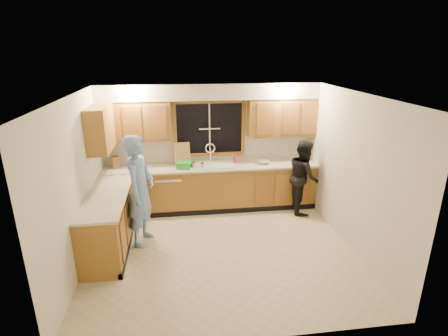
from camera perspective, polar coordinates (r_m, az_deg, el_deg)
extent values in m
plane|color=beige|center=(5.86, -0.40, -13.17)|extent=(4.20, 4.20, 0.00)
plane|color=white|center=(5.00, -0.47, 11.88)|extent=(4.20, 4.20, 0.00)
plane|color=silver|center=(7.10, -2.35, 3.70)|extent=(4.20, 0.00, 4.20)
plane|color=silver|center=(5.47, -22.84, -2.54)|extent=(0.00, 3.80, 3.80)
plane|color=silver|center=(5.92, 20.16, -0.61)|extent=(0.00, 3.80, 3.80)
cube|color=olive|center=(7.08, -2.03, -3.27)|extent=(4.20, 0.60, 0.88)
cube|color=olive|center=(6.03, -18.27, -8.42)|extent=(0.60, 1.90, 0.88)
cube|color=beige|center=(6.90, -2.07, 0.22)|extent=(4.20, 0.63, 0.04)
cube|color=beige|center=(5.84, -18.58, -4.40)|extent=(0.63, 1.90, 0.04)
cube|color=olive|center=(6.83, -14.37, 7.47)|extent=(1.35, 0.33, 0.75)
cube|color=olive|center=(7.08, 9.39, 8.20)|extent=(1.35, 0.33, 0.75)
cube|color=olive|center=(6.32, -19.57, 6.07)|extent=(0.33, 0.90, 0.75)
cube|color=beige|center=(6.72, -2.33, 12.39)|extent=(4.20, 0.35, 0.30)
cube|color=black|center=(7.01, -2.38, 6.45)|extent=(1.30, 0.01, 1.00)
cube|color=olive|center=(6.91, -2.44, 10.77)|extent=(1.44, 0.03, 0.07)
cube|color=olive|center=(7.14, -2.32, 2.24)|extent=(1.44, 0.03, 0.07)
cube|color=olive|center=(6.98, -8.02, 6.22)|extent=(0.07, 0.03, 1.00)
cube|color=olive|center=(7.10, 3.18, 6.59)|extent=(0.07, 0.03, 1.00)
cube|color=white|center=(6.91, -2.08, 0.49)|extent=(0.86, 0.52, 0.03)
cube|color=white|center=(6.92, -3.80, -0.29)|extent=(0.38, 0.42, 0.18)
cube|color=white|center=(6.96, -0.35, -0.14)|extent=(0.38, 0.42, 0.18)
cylinder|color=white|center=(7.05, -2.25, 2.16)|extent=(0.04, 0.04, 0.28)
torus|color=white|center=(7.01, -2.27, 3.25)|extent=(0.21, 0.03, 0.21)
cube|color=silver|center=(7.06, -8.92, -3.84)|extent=(0.60, 0.56, 0.82)
cube|color=silver|center=(5.54, -19.29, -11.01)|extent=(0.58, 0.75, 0.90)
imported|color=#729CD9|center=(5.83, -13.55, -3.65)|extent=(0.60, 0.77, 1.86)
imported|color=black|center=(7.03, 12.84, -1.35)|extent=(0.64, 0.77, 1.46)
cube|color=#976129|center=(7.05, -17.26, 0.91)|extent=(0.16, 0.14, 0.23)
cube|color=tan|center=(7.03, -6.86, 2.43)|extent=(0.33, 0.15, 0.42)
cube|color=green|center=(6.78, -6.47, 0.48)|extent=(0.32, 0.30, 0.12)
imported|color=#D65171|center=(7.11, 2.05, 1.71)|extent=(0.09, 0.09, 0.18)
imported|color=silver|center=(7.07, 6.48, 0.97)|extent=(0.30, 0.30, 0.06)
cylinder|color=beige|center=(6.73, -5.02, 0.44)|extent=(0.07, 0.07, 0.13)
cylinder|color=beige|center=(6.70, -3.54, 0.32)|extent=(0.08, 0.08, 0.12)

